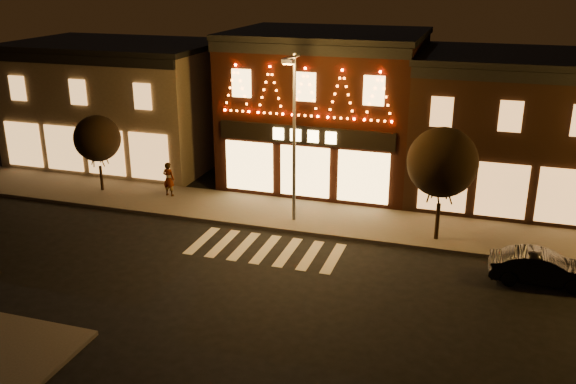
% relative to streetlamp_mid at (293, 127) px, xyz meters
% --- Properties ---
extents(ground, '(120.00, 120.00, 0.00)m').
position_rel_streetlamp_mid_xyz_m(ground, '(-0.28, -7.06, -4.72)').
color(ground, black).
rests_on(ground, ground).
extents(sidewalk_far, '(44.00, 4.00, 0.15)m').
position_rel_streetlamp_mid_xyz_m(sidewalk_far, '(1.72, 0.94, -4.65)').
color(sidewalk_far, '#47423D').
rests_on(sidewalk_far, ground).
extents(building_left, '(12.20, 8.28, 7.30)m').
position_rel_streetlamp_mid_xyz_m(building_left, '(-13.28, 6.93, -1.06)').
color(building_left, '#695D4A').
rests_on(building_left, ground).
extents(building_pulp, '(10.20, 8.34, 8.30)m').
position_rel_streetlamp_mid_xyz_m(building_pulp, '(-0.28, 6.91, -0.56)').
color(building_pulp, black).
rests_on(building_pulp, ground).
extents(building_right_a, '(9.20, 8.28, 7.50)m').
position_rel_streetlamp_mid_xyz_m(building_right_a, '(9.22, 6.93, -0.96)').
color(building_right_a, black).
rests_on(building_right_a, ground).
extents(streetlamp_mid, '(0.54, 1.79, 7.79)m').
position_rel_streetlamp_mid_xyz_m(streetlamp_mid, '(0.00, 0.00, 0.00)').
color(streetlamp_mid, '#59595E').
rests_on(streetlamp_mid, sidewalk_far).
extents(tree_left, '(2.43, 2.43, 4.07)m').
position_rel_streetlamp_mid_xyz_m(tree_left, '(-11.12, 1.13, -1.73)').
color(tree_left, black).
rests_on(tree_left, sidewalk_far).
extents(tree_right, '(3.00, 3.00, 5.02)m').
position_rel_streetlamp_mid_xyz_m(tree_right, '(6.62, -0.01, -1.06)').
color(tree_right, black).
rests_on(tree_right, sidewalk_far).
extents(dark_sedan, '(3.90, 1.48, 1.27)m').
position_rel_streetlamp_mid_xyz_m(dark_sedan, '(10.79, -2.74, -4.09)').
color(dark_sedan, black).
rests_on(dark_sedan, ground).
extents(pedestrian, '(0.70, 0.50, 1.81)m').
position_rel_streetlamp_mid_xyz_m(pedestrian, '(-7.24, 1.43, -3.67)').
color(pedestrian, gray).
rests_on(pedestrian, sidewalk_far).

